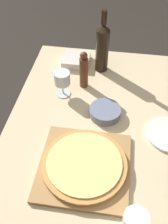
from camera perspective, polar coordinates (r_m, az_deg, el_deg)
The scene contains 10 objects.
ground_plane at distance 1.84m, azimuth 2.94°, elevation -18.04°, with size 12.00×12.00×0.00m, color #2D2823.
dining_table at distance 1.29m, azimuth 3.99°, elevation -5.96°, with size 0.90×1.23×0.73m.
cutting_board at distance 1.08m, azimuth 0.06°, elevation -11.78°, with size 0.36×0.36×0.02m.
pizza at distance 1.06m, azimuth 0.06°, elevation -11.20°, with size 0.34×0.34×0.02m.
wine_bottle at distance 1.45m, azimuth 4.01°, elevation 13.92°, with size 0.07×0.07×0.35m.
pepper_mill at distance 1.35m, azimuth -0.05°, elevation 9.03°, with size 0.04×0.04×0.21m.
wine_glass at distance 1.31m, azimuth -4.79°, elevation 7.13°, with size 0.08×0.08×0.14m.
small_bowl at distance 1.25m, azimuth 4.45°, elevation 0.04°, with size 0.15×0.15×0.04m.
drinking_tumbler at distance 0.95m, azimuth 11.00°, elevation -22.64°, with size 0.09×0.09×0.10m.
food_container at distance 1.56m, azimuth -1.66°, elevation 11.24°, with size 0.15×0.15×0.04m.
Camera 1 is at (0.03, -0.79, 1.66)m, focal length 42.00 mm.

